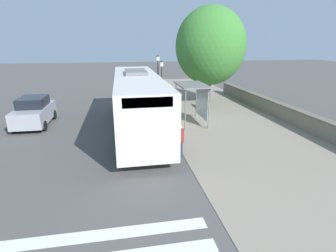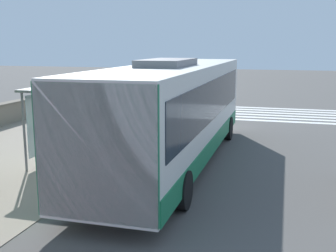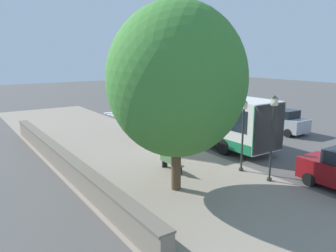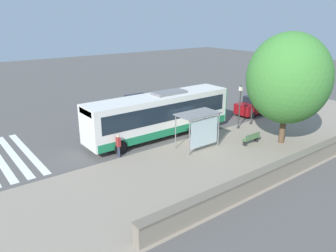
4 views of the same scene
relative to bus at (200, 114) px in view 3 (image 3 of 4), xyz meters
name	(u,v)px [view 3 (image 3 of 4)]	position (x,y,z in m)	size (l,w,h in m)	color
ground_plane	(189,146)	(-1.86, -1.15, -1.88)	(120.00, 120.00, 0.00)	#514F4C
sidewalk_plaza	(130,157)	(-6.36, -1.15, -1.87)	(9.00, 44.00, 0.02)	gray
crosswalk_stripes	(151,112)	(3.14, 11.95, -1.87)	(9.00, 5.25, 0.01)	silver
stone_wall	(62,160)	(-10.41, -1.15, -1.32)	(0.60, 20.00, 1.11)	slate
bus	(200,114)	(0.00, 0.00, 0.00)	(2.77, 12.50, 3.62)	silver
bus_shelter	(161,116)	(-3.83, -0.72, 0.35)	(1.83, 3.15, 2.68)	slate
pedestrian	(147,119)	(-1.64, 4.74, -0.92)	(0.34, 0.22, 1.64)	#2D3347
bench	(171,162)	(-5.66, -4.48, -1.40)	(0.40, 1.70, 0.88)	#4C7247
street_lamp_near	(243,129)	(-2.56, -6.57, 0.42)	(0.28, 0.28, 3.85)	#2D332D
street_lamp_far	(272,131)	(-2.49, -8.37, 0.63)	(0.28, 0.28, 4.23)	#2D332D
shade_tree	(177,80)	(-6.86, -6.60, 3.11)	(6.06, 6.06, 8.33)	brown
parked_car_far_lane	(281,121)	(6.73, -2.05, -0.95)	(1.99, 4.15, 1.89)	#9EA0A8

